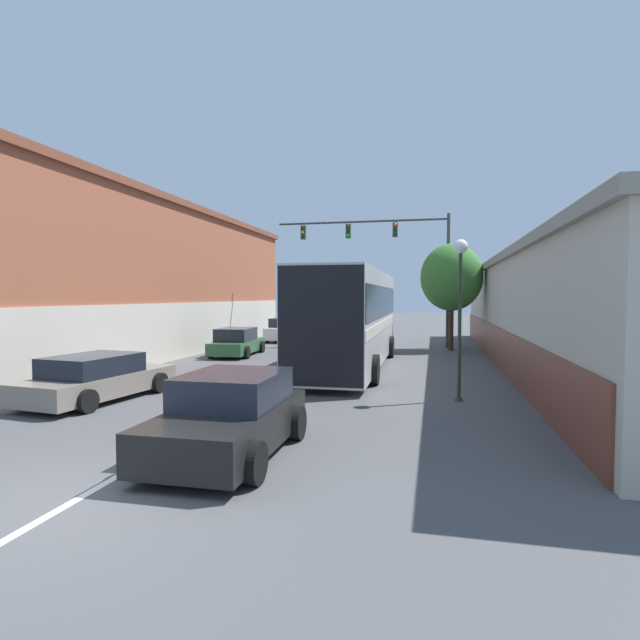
{
  "coord_description": "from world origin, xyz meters",
  "views": [
    {
      "loc": [
        4.89,
        -5.94,
        2.87
      ],
      "look_at": [
        0.72,
        12.28,
        1.97
      ],
      "focal_mm": 28.0,
      "sensor_mm": 36.0,
      "label": 1
    }
  ],
  "objects_px": {
    "hatchback_foreground": "(230,416)",
    "bus": "(351,315)",
    "traffic_signal_gantry": "(391,249)",
    "parked_car_left_near": "(288,330)",
    "street_tree_near": "(451,278)",
    "parked_car_left_far": "(237,342)",
    "street_lamp": "(460,294)",
    "parked_car_left_mid": "(97,378)"
  },
  "relations": [
    {
      "from": "parked_car_left_far",
      "to": "street_lamp",
      "type": "bearing_deg",
      "value": -134.63
    },
    {
      "from": "hatchback_foreground",
      "to": "street_lamp",
      "type": "height_order",
      "value": "street_lamp"
    },
    {
      "from": "hatchback_foreground",
      "to": "parked_car_left_far",
      "type": "xyz_separation_m",
      "value": [
        -5.71,
        14.22,
        -0.07
      ]
    },
    {
      "from": "parked_car_left_mid",
      "to": "traffic_signal_gantry",
      "type": "relative_size",
      "value": 0.48
    },
    {
      "from": "hatchback_foreground",
      "to": "parked_car_left_near",
      "type": "relative_size",
      "value": 0.9
    },
    {
      "from": "hatchback_foreground",
      "to": "street_lamp",
      "type": "relative_size",
      "value": 0.89
    },
    {
      "from": "bus",
      "to": "street_lamp",
      "type": "bearing_deg",
      "value": -145.7
    },
    {
      "from": "parked_car_left_far",
      "to": "street_tree_near",
      "type": "relative_size",
      "value": 0.76
    },
    {
      "from": "bus",
      "to": "street_lamp",
      "type": "height_order",
      "value": "street_lamp"
    },
    {
      "from": "hatchback_foreground",
      "to": "bus",
      "type": "bearing_deg",
      "value": -1.95
    },
    {
      "from": "street_tree_near",
      "to": "street_lamp",
      "type": "bearing_deg",
      "value": -90.85
    },
    {
      "from": "parked_car_left_near",
      "to": "street_lamp",
      "type": "bearing_deg",
      "value": -149.1
    },
    {
      "from": "street_tree_near",
      "to": "hatchback_foreground",
      "type": "bearing_deg",
      "value": -103.31
    },
    {
      "from": "street_tree_near",
      "to": "parked_car_left_far",
      "type": "bearing_deg",
      "value": -155.41
    },
    {
      "from": "bus",
      "to": "traffic_signal_gantry",
      "type": "relative_size",
      "value": 1.22
    },
    {
      "from": "parked_car_left_far",
      "to": "traffic_signal_gantry",
      "type": "bearing_deg",
      "value": -53.68
    },
    {
      "from": "street_lamp",
      "to": "street_tree_near",
      "type": "relative_size",
      "value": 0.78
    },
    {
      "from": "traffic_signal_gantry",
      "to": "parked_car_left_mid",
      "type": "bearing_deg",
      "value": -111.87
    },
    {
      "from": "parked_car_left_near",
      "to": "parked_car_left_far",
      "type": "height_order",
      "value": "parked_car_left_near"
    },
    {
      "from": "hatchback_foreground",
      "to": "street_tree_near",
      "type": "xyz_separation_m",
      "value": [
        4.47,
        18.88,
        3.16
      ]
    },
    {
      "from": "street_lamp",
      "to": "parked_car_left_near",
      "type": "bearing_deg",
      "value": 120.7
    },
    {
      "from": "hatchback_foreground",
      "to": "street_lamp",
      "type": "distance_m",
      "value": 7.49
    },
    {
      "from": "street_lamp",
      "to": "street_tree_near",
      "type": "xyz_separation_m",
      "value": [
        0.2,
        13.15,
        0.93
      ]
    },
    {
      "from": "parked_car_left_near",
      "to": "bus",
      "type": "bearing_deg",
      "value": -151.49
    },
    {
      "from": "hatchback_foreground",
      "to": "parked_car_left_mid",
      "type": "height_order",
      "value": "hatchback_foreground"
    },
    {
      "from": "parked_car_left_near",
      "to": "traffic_signal_gantry",
      "type": "height_order",
      "value": "traffic_signal_gantry"
    },
    {
      "from": "bus",
      "to": "traffic_signal_gantry",
      "type": "distance_m",
      "value": 9.5
    },
    {
      "from": "parked_car_left_far",
      "to": "parked_car_left_mid",
      "type": "bearing_deg",
      "value": 177.1
    },
    {
      "from": "bus",
      "to": "street_tree_near",
      "type": "xyz_separation_m",
      "value": [
        4.1,
        7.6,
        1.72
      ]
    },
    {
      "from": "parked_car_left_near",
      "to": "street_tree_near",
      "type": "distance_m",
      "value": 11.0
    },
    {
      "from": "traffic_signal_gantry",
      "to": "street_lamp",
      "type": "height_order",
      "value": "traffic_signal_gantry"
    },
    {
      "from": "parked_car_left_mid",
      "to": "street_tree_near",
      "type": "xyz_separation_m",
      "value": [
        9.93,
        15.28,
        3.25
      ]
    },
    {
      "from": "bus",
      "to": "parked_car_left_mid",
      "type": "distance_m",
      "value": 9.77
    },
    {
      "from": "bus",
      "to": "traffic_signal_gantry",
      "type": "height_order",
      "value": "traffic_signal_gantry"
    },
    {
      "from": "parked_car_left_near",
      "to": "parked_car_left_far",
      "type": "distance_m",
      "value": 8.02
    },
    {
      "from": "street_lamp",
      "to": "parked_car_left_mid",
      "type": "bearing_deg",
      "value": -167.63
    },
    {
      "from": "traffic_signal_gantry",
      "to": "street_tree_near",
      "type": "bearing_deg",
      "value": -20.52
    },
    {
      "from": "parked_car_left_far",
      "to": "traffic_signal_gantry",
      "type": "xyz_separation_m",
      "value": [
        6.88,
        5.89,
        4.92
      ]
    },
    {
      "from": "hatchback_foreground",
      "to": "traffic_signal_gantry",
      "type": "height_order",
      "value": "traffic_signal_gantry"
    },
    {
      "from": "street_tree_near",
      "to": "bus",
      "type": "bearing_deg",
      "value": -118.34
    },
    {
      "from": "hatchback_foreground",
      "to": "traffic_signal_gantry",
      "type": "distance_m",
      "value": 20.72
    },
    {
      "from": "bus",
      "to": "traffic_signal_gantry",
      "type": "bearing_deg",
      "value": -5.97
    }
  ]
}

